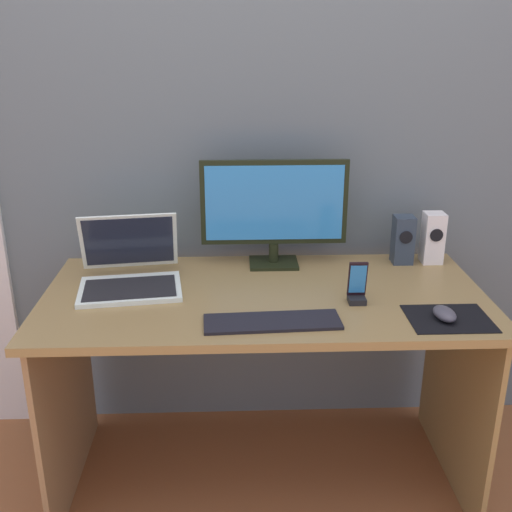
{
  "coord_description": "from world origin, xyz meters",
  "views": [
    {
      "loc": [
        -0.1,
        -1.87,
        1.58
      ],
      "look_at": [
        -0.03,
        -0.02,
        0.89
      ],
      "focal_mm": 42.9,
      "sensor_mm": 36.0,
      "label": 1
    }
  ],
  "objects_px": {
    "speaker_right": "(433,238)",
    "keyboard_external": "(272,322)",
    "speaker_near_monitor": "(403,240)",
    "mouse": "(445,314)",
    "laptop": "(130,272)",
    "phone_in_dock": "(357,288)",
    "monitor": "(274,209)"
  },
  "relations": [
    {
      "from": "speaker_right",
      "to": "laptop",
      "type": "distance_m",
      "value": 1.12
    },
    {
      "from": "speaker_near_monitor",
      "to": "mouse",
      "type": "height_order",
      "value": "speaker_near_monitor"
    },
    {
      "from": "monitor",
      "to": "phone_in_dock",
      "type": "relative_size",
      "value": 3.84
    },
    {
      "from": "mouse",
      "to": "phone_in_dock",
      "type": "bearing_deg",
      "value": 142.81
    },
    {
      "from": "monitor",
      "to": "phone_in_dock",
      "type": "xyz_separation_m",
      "value": [
        0.25,
        -0.35,
        -0.17
      ]
    },
    {
      "from": "speaker_right",
      "to": "phone_in_dock",
      "type": "distance_m",
      "value": 0.5
    },
    {
      "from": "monitor",
      "to": "speaker_right",
      "type": "xyz_separation_m",
      "value": [
        0.6,
        0.0,
        -0.12
      ]
    },
    {
      "from": "mouse",
      "to": "speaker_near_monitor",
      "type": "bearing_deg",
      "value": 83.16
    },
    {
      "from": "laptop",
      "to": "mouse",
      "type": "distance_m",
      "value": 1.04
    },
    {
      "from": "monitor",
      "to": "keyboard_external",
      "type": "bearing_deg",
      "value": -94.16
    },
    {
      "from": "speaker_near_monitor",
      "to": "laptop",
      "type": "xyz_separation_m",
      "value": [
        -0.99,
        -0.18,
        -0.04
      ]
    },
    {
      "from": "speaker_right",
      "to": "laptop",
      "type": "xyz_separation_m",
      "value": [
        -1.1,
        -0.18,
        -0.05
      ]
    },
    {
      "from": "keyboard_external",
      "to": "mouse",
      "type": "height_order",
      "value": "mouse"
    },
    {
      "from": "speaker_near_monitor",
      "to": "phone_in_dock",
      "type": "distance_m",
      "value": 0.43
    },
    {
      "from": "speaker_near_monitor",
      "to": "laptop",
      "type": "relative_size",
      "value": 0.48
    },
    {
      "from": "speaker_right",
      "to": "phone_in_dock",
      "type": "xyz_separation_m",
      "value": [
        -0.35,
        -0.35,
        -0.05
      ]
    },
    {
      "from": "speaker_near_monitor",
      "to": "keyboard_external",
      "type": "relative_size",
      "value": 0.44
    },
    {
      "from": "phone_in_dock",
      "to": "mouse",
      "type": "bearing_deg",
      "value": -30.02
    },
    {
      "from": "keyboard_external",
      "to": "phone_in_dock",
      "type": "height_order",
      "value": "phone_in_dock"
    },
    {
      "from": "monitor",
      "to": "laptop",
      "type": "distance_m",
      "value": 0.56
    },
    {
      "from": "monitor",
      "to": "laptop",
      "type": "xyz_separation_m",
      "value": [
        -0.51,
        -0.18,
        -0.17
      ]
    },
    {
      "from": "speaker_right",
      "to": "keyboard_external",
      "type": "xyz_separation_m",
      "value": [
        -0.63,
        -0.49,
        -0.09
      ]
    },
    {
      "from": "speaker_right",
      "to": "laptop",
      "type": "relative_size",
      "value": 0.51
    },
    {
      "from": "laptop",
      "to": "keyboard_external",
      "type": "xyz_separation_m",
      "value": [
        0.47,
        -0.31,
        -0.04
      ]
    },
    {
      "from": "phone_in_dock",
      "to": "monitor",
      "type": "bearing_deg",
      "value": 125.4
    },
    {
      "from": "keyboard_external",
      "to": "speaker_near_monitor",
      "type": "bearing_deg",
      "value": 40.59
    },
    {
      "from": "speaker_right",
      "to": "keyboard_external",
      "type": "relative_size",
      "value": 0.47
    },
    {
      "from": "mouse",
      "to": "phone_in_dock",
      "type": "height_order",
      "value": "phone_in_dock"
    },
    {
      "from": "monitor",
      "to": "speaker_near_monitor",
      "type": "distance_m",
      "value": 0.5
    },
    {
      "from": "keyboard_external",
      "to": "monitor",
      "type": "bearing_deg",
      "value": 82.95
    },
    {
      "from": "speaker_right",
      "to": "speaker_near_monitor",
      "type": "bearing_deg",
      "value": -179.99
    },
    {
      "from": "speaker_right",
      "to": "keyboard_external",
      "type": "distance_m",
      "value": 0.81
    }
  ]
}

